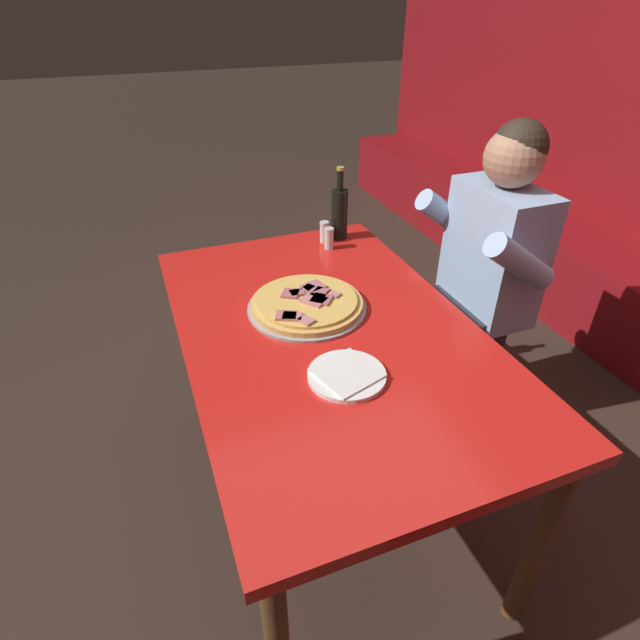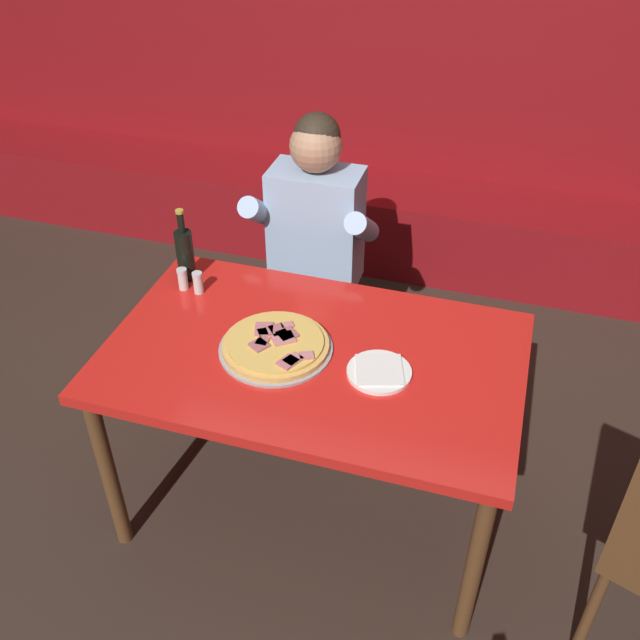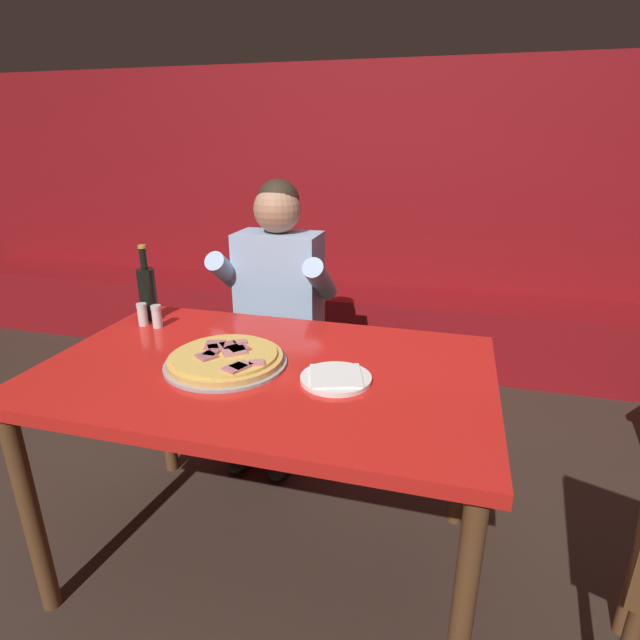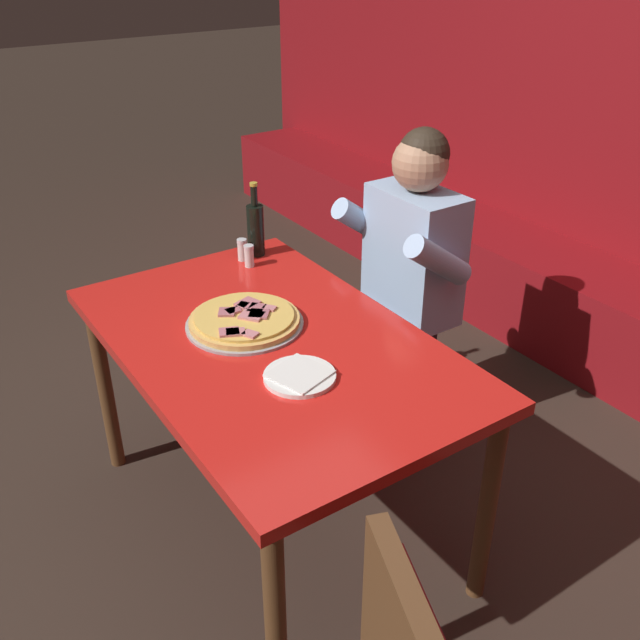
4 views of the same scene
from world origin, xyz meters
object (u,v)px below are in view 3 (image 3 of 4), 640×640
at_px(main_dining_table, 266,389).
at_px(beer_bottle, 147,292).
at_px(pizza, 226,359).
at_px(shaker_oregano, 143,315).
at_px(plate_white_paper, 336,378).
at_px(shaker_parmesan, 157,318).
at_px(diner_seated_blue_shirt, 274,309).

height_order(main_dining_table, beer_bottle, beer_bottle).
distance_m(pizza, shaker_oregano, 0.51).
xyz_separation_m(plate_white_paper, beer_bottle, (-0.83, 0.33, 0.10)).
bearing_deg(shaker_parmesan, shaker_oregano, 174.89).
distance_m(pizza, diner_seated_blue_shirt, 0.74).
xyz_separation_m(main_dining_table, shaker_oregano, (-0.57, 0.21, 0.12)).
distance_m(plate_white_paper, diner_seated_blue_shirt, 0.88).
height_order(shaker_oregano, shaker_parmesan, same).
distance_m(pizza, beer_bottle, 0.57).
relative_size(pizza, diner_seated_blue_shirt, 0.30).
distance_m(main_dining_table, shaker_parmesan, 0.56).
relative_size(main_dining_table, plate_white_paper, 6.61).
height_order(shaker_parmesan, diner_seated_blue_shirt, diner_seated_blue_shirt).
bearing_deg(diner_seated_blue_shirt, shaker_parmesan, -119.24).
xyz_separation_m(pizza, shaker_oregano, (-0.45, 0.24, 0.02)).
bearing_deg(shaker_oregano, pizza, -27.73).
bearing_deg(diner_seated_blue_shirt, beer_bottle, -130.66).
height_order(plate_white_paper, diner_seated_blue_shirt, diner_seated_blue_shirt).
distance_m(beer_bottle, diner_seated_blue_shirt, 0.58).
bearing_deg(pizza, beer_bottle, 146.59).
relative_size(main_dining_table, pizza, 3.63).
bearing_deg(shaker_parmesan, plate_white_paper, -18.45).
bearing_deg(shaker_oregano, beer_bottle, 103.01).
bearing_deg(shaker_parmesan, beer_bottle, 136.42).
distance_m(shaker_parmesan, diner_seated_blue_shirt, 0.58).
xyz_separation_m(plate_white_paper, shaker_parmesan, (-0.75, 0.25, 0.03)).
height_order(pizza, plate_white_paper, pizza).
bearing_deg(plate_white_paper, shaker_oregano, 162.56).
xyz_separation_m(main_dining_table, diner_seated_blue_shirt, (-0.23, 0.70, 0.01)).
relative_size(main_dining_table, shaker_parmesan, 16.15).
height_order(beer_bottle, shaker_oregano, beer_bottle).
bearing_deg(pizza, diner_seated_blue_shirt, 98.70).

